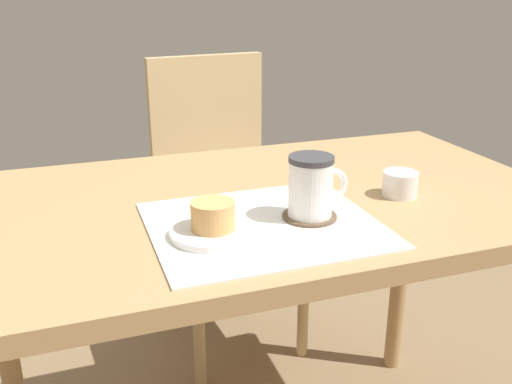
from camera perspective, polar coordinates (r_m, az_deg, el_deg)
dining_table at (r=1.18m, az=0.62°, el=-4.45°), size 1.22×0.70×0.76m
wooden_chair at (r=1.87m, az=-3.55°, el=-0.04°), size 0.46×0.46×0.94m
placemat at (r=1.01m, az=0.75°, el=-3.30°), size 0.40×0.35×0.00m
pastry_plate at (r=0.96m, az=-4.28°, el=-3.99°), size 0.15×0.15×0.01m
pastry at (r=0.95m, az=-4.32°, el=-2.34°), size 0.07×0.07×0.05m
coffee_coaster at (r=1.04m, az=5.37°, el=-2.42°), size 0.10×0.10×0.00m
coffee_mug at (r=1.02m, az=5.60°, el=0.61°), size 0.11×0.08×0.11m
sugar_bowl at (r=1.18m, az=14.21°, el=0.80°), size 0.07×0.07×0.05m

